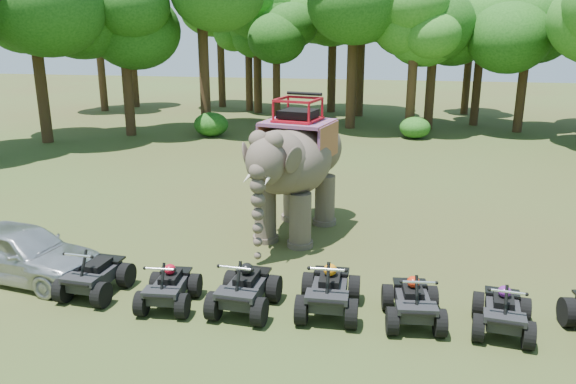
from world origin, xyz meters
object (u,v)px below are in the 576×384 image
Objects in this scene: atv_0 at (94,270)px; atv_3 at (329,285)px; atv_5 at (504,306)px; atv_1 at (169,282)px; atv_2 at (245,283)px; parked_car at (21,252)px; atv_4 at (413,296)px; elephant at (297,166)px.

atv_0 is 0.93× the size of atv_3.
atv_0 is at bearing -173.20° from atv_5.
atv_2 is (1.70, 0.12, 0.07)m from atv_1.
atv_1 is at bearing -90.21° from parked_car.
parked_car reaches higher than atv_2.
atv_5 is (1.78, -0.07, -0.02)m from atv_4.
atv_4 is (5.29, 0.25, 0.03)m from atv_1.
parked_car is 5.83m from atv_2.
atv_0 is 1.02× the size of atv_4.
parked_car is at bearing 171.33° from atv_4.
atv_3 is at bearing -83.34° from parked_car.
atv_0 is at bearing 174.17° from atv_4.
atv_0 is 3.60m from atv_2.
atv_4 is (7.19, 0.03, -0.01)m from atv_0.
atv_1 is at bearing -98.61° from elephant.
atv_0 is (-3.88, -4.90, -1.45)m from elephant.
atv_0 reaches higher than atv_4.
elephant reaches higher than atv_0.
parked_car is (-6.08, -4.44, -1.36)m from elephant.
atv_3 is at bearing 5.28° from atv_0.
atv_3 is at bearing 1.37° from atv_1.
atv_5 is (8.97, -0.04, -0.03)m from atv_0.
elephant is 2.78× the size of atv_3.
atv_4 is at bearing -4.43° from atv_3.
parked_car is at bearing 178.40° from atv_2.
parked_car reaches higher than atv_5.
elephant is 2.99× the size of atv_0.
parked_car is 2.32× the size of atv_3.
atv_2 is 1.83m from atv_3.
atv_0 is (2.20, -0.46, -0.09)m from parked_car.
atv_0 is 7.19m from atv_4.
atv_5 reaches higher than atv_1.
atv_4 is at bearing -1.45° from atv_1.
atv_1 is 5.30m from atv_4.
atv_2 is at bearing -174.54° from atv_3.
atv_0 is 1.04× the size of atv_5.
atv_3 is (7.62, -0.34, -0.04)m from parked_car.
elephant is at bearing -44.62° from parked_car.
atv_0 is at bearing -177.72° from atv_2.
atv_4 is 1.03× the size of atv_5.
parked_car is 9.40m from atv_4.
atv_4 is at bearing -43.24° from elephant.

